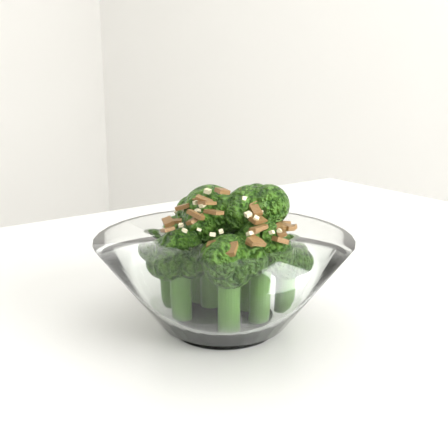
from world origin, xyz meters
The scene contains 1 object.
broccoli_dish centered at (-0.19, 0.08, 0.79)m, with size 0.19×0.19×0.11m.
Camera 1 is at (0.03, -0.31, 0.95)m, focal length 50.00 mm.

